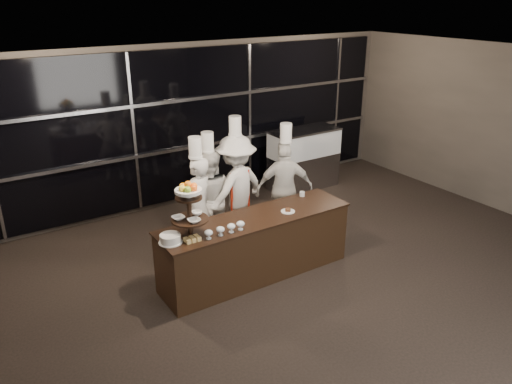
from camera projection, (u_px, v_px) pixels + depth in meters
room at (395, 218)px, 5.52m from camera, size 10.00×10.00×10.00m
window_wall at (195, 125)px, 9.35m from camera, size 8.60×0.10×2.80m
buffet_counter at (256, 246)px, 7.09m from camera, size 2.84×0.74×0.92m
display_stand at (189, 205)px, 6.25m from camera, size 0.48×0.48×0.74m
compotes at (225, 228)px, 6.41m from camera, size 0.58×0.11×0.12m
layer_cake at (170, 239)px, 6.20m from camera, size 0.30×0.30×0.11m
pastry_squares at (192, 239)px, 6.24m from camera, size 0.20×0.13×0.05m
small_plate at (288, 211)px, 7.08m from camera, size 0.20×0.20×0.05m
chef_cup at (302, 194)px, 7.61m from camera, size 0.08×0.08×0.07m
display_case at (304, 156)px, 10.25m from camera, size 1.46×0.64×1.24m
chef_a at (198, 206)px, 7.48m from camera, size 0.70×0.61×1.91m
chef_b at (210, 197)px, 7.93m from camera, size 0.92×0.83×1.85m
chef_c at (236, 188)px, 8.01m from camera, size 1.28×0.93×2.07m
chef_d at (285, 187)px, 8.23m from camera, size 1.01×0.77×1.90m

